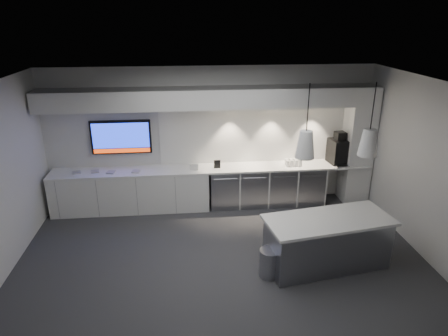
{
  "coord_description": "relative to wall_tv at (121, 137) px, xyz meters",
  "views": [
    {
      "loc": [
        -0.56,
        -5.79,
        3.95
      ],
      "look_at": [
        0.14,
        1.1,
        1.3
      ],
      "focal_mm": 32.0,
      "sensor_mm": 36.0,
      "label": 1
    }
  ],
  "objects": [
    {
      "name": "left_base_cabinets",
      "position": [
        0.15,
        -0.27,
        -1.13
      ],
      "size": [
        3.3,
        0.63,
        0.86
      ],
      "primitive_type": "cube",
      "color": "white",
      "rests_on": "floor"
    },
    {
      "name": "tray_c",
      "position": [
        -0.22,
        -0.35,
        -0.65
      ],
      "size": [
        0.19,
        0.19,
        0.02
      ],
      "primitive_type": "cube",
      "rotation": [
        0.0,
        0.0,
        -0.23
      ],
      "color": "#9F9F9F",
      "rests_on": "back_counter"
    },
    {
      "name": "tray_b",
      "position": [
        -0.55,
        -0.27,
        -0.65
      ],
      "size": [
        0.19,
        0.19,
        0.02
      ],
      "primitive_type": "cube",
      "rotation": [
        0.0,
        0.0,
        0.22
      ],
      "color": "#9F9F9F",
      "rests_on": "back_counter"
    },
    {
      "name": "fridge_unit_d",
      "position": [
        4.04,
        -0.27,
        -1.13
      ],
      "size": [
        0.6,
        0.61,
        0.85
      ],
      "primitive_type": "cube",
      "color": "gray",
      "rests_on": "floor"
    },
    {
      "name": "cup_cluster",
      "position": [
        3.66,
        -0.33,
        -0.59
      ],
      "size": [
        0.36,
        0.17,
        0.14
      ],
      "primitive_type": null,
      "color": "white",
      "rests_on": "back_counter"
    },
    {
      "name": "backsplash",
      "position": [
        3.1,
        0.03,
        -0.01
      ],
      "size": [
        4.6,
        0.03,
        1.3
      ],
      "primitive_type": "cube",
      "color": "white",
      "rests_on": "wall_back"
    },
    {
      "name": "column",
      "position": [
        5.1,
        -0.25,
        -0.26
      ],
      "size": [
        0.55,
        0.55,
        2.6
      ],
      "primitive_type": "cube",
      "color": "white",
      "rests_on": "floor"
    },
    {
      "name": "fridge_unit_b",
      "position": [
        2.78,
        -0.27,
        -1.13
      ],
      "size": [
        0.6,
        0.61,
        0.85
      ],
      "primitive_type": "cube",
      "color": "gray",
      "rests_on": "floor"
    },
    {
      "name": "soffit",
      "position": [
        1.9,
        -0.25,
        0.84
      ],
      "size": [
        6.9,
        0.6,
        0.4
      ],
      "primitive_type": "cube",
      "color": "white",
      "rests_on": "wall_back"
    },
    {
      "name": "bin",
      "position": [
        2.62,
        -2.91,
        -1.32
      ],
      "size": [
        0.39,
        0.39,
        0.47
      ],
      "primitive_type": "cylinder",
      "rotation": [
        0.0,
        0.0,
        -0.18
      ],
      "color": "gray",
      "rests_on": "floor"
    },
    {
      "name": "pendant_right",
      "position": [
        4.11,
        -2.71,
        0.59
      ],
      "size": [
        0.29,
        0.29,
        1.12
      ],
      "color": "white",
      "rests_on": "ceiling"
    },
    {
      "name": "wall_back",
      "position": [
        1.9,
        0.05,
        -0.06
      ],
      "size": [
        7.0,
        0.0,
        7.0
      ],
      "primitive_type": "plane",
      "rotation": [
        1.57,
        0.0,
        0.0
      ],
      "color": "silver",
      "rests_on": "floor"
    },
    {
      "name": "wall_front",
      "position": [
        1.9,
        -4.95,
        -0.06
      ],
      "size": [
        7.0,
        0.0,
        7.0
      ],
      "primitive_type": "plane",
      "rotation": [
        -1.57,
        0.0,
        0.0
      ],
      "color": "silver",
      "rests_on": "floor"
    },
    {
      "name": "floor",
      "position": [
        1.9,
        -2.45,
        -1.56
      ],
      "size": [
        7.0,
        7.0,
        0.0
      ],
      "primitive_type": "plane",
      "color": "#333336",
      "rests_on": "ground"
    },
    {
      "name": "coffee_machine",
      "position": [
        4.68,
        -0.25,
        -0.37
      ],
      "size": [
        0.44,
        0.6,
        0.71
      ],
      "rotation": [
        0.0,
        0.0,
        0.13
      ],
      "color": "black",
      "rests_on": "back_counter"
    },
    {
      "name": "wall_right",
      "position": [
        5.4,
        -2.45,
        -0.06
      ],
      "size": [
        0.0,
        7.0,
        7.0
      ],
      "primitive_type": "plane",
      "rotation": [
        1.57,
        0.0,
        -1.57
      ],
      "color": "silver",
      "rests_on": "floor"
    },
    {
      "name": "sign_black",
      "position": [
        2.0,
        -0.31,
        -0.57
      ],
      "size": [
        0.14,
        0.02,
        0.18
      ],
      "primitive_type": "cube",
      "rotation": [
        0.0,
        0.0,
        0.01
      ],
      "color": "black",
      "rests_on": "back_counter"
    },
    {
      "name": "pendant_left",
      "position": [
        3.12,
        -2.71,
        0.59
      ],
      "size": [
        0.29,
        0.29,
        1.12
      ],
      "color": "white",
      "rests_on": "ceiling"
    },
    {
      "name": "fridge_unit_c",
      "position": [
        3.41,
        -0.27,
        -1.13
      ],
      "size": [
        0.6,
        0.61,
        0.85
      ],
      "primitive_type": "cube",
      "color": "gray",
      "rests_on": "floor"
    },
    {
      "name": "fridge_unit_a",
      "position": [
        2.15,
        -0.27,
        -1.13
      ],
      "size": [
        0.6,
        0.61,
        0.85
      ],
      "primitive_type": "cube",
      "color": "gray",
      "rests_on": "floor"
    },
    {
      "name": "tray_d",
      "position": [
        0.3,
        -0.36,
        -0.65
      ],
      "size": [
        0.19,
        0.19,
        0.02
      ],
      "primitive_type": "cube",
      "rotation": [
        0.0,
        0.0,
        -0.17
      ],
      "color": "#9F9F9F",
      "rests_on": "back_counter"
    },
    {
      "name": "back_counter",
      "position": [
        1.9,
        -0.27,
        -0.68
      ],
      "size": [
        6.8,
        0.65,
        0.04
      ],
      "primitive_type": "cube",
      "color": "white",
      "rests_on": "left_base_cabinets"
    },
    {
      "name": "island",
      "position": [
        3.62,
        -2.71,
        -1.12
      ],
      "size": [
        2.18,
        1.2,
        0.87
      ],
      "rotation": [
        0.0,
        0.0,
        0.16
      ],
      "color": "gray",
      "rests_on": "floor"
    },
    {
      "name": "sign_white",
      "position": [
        1.51,
        -0.38,
        -0.59
      ],
      "size": [
        0.18,
        0.05,
        0.14
      ],
      "primitive_type": "cube",
      "rotation": [
        0.0,
        0.0,
        -0.17
      ],
      "color": "white",
      "rests_on": "back_counter"
    },
    {
      "name": "wall_tv",
      "position": [
        0.0,
        0.0,
        0.0
      ],
      "size": [
        1.25,
        0.07,
        0.72
      ],
      "color": "black",
      "rests_on": "wall_back"
    },
    {
      "name": "tray_a",
      "position": [
        -0.93,
        -0.29,
        -0.65
      ],
      "size": [
        0.2,
        0.2,
        0.02
      ],
      "primitive_type": "cube",
      "rotation": [
        0.0,
        0.0,
        0.3
      ],
      "color": "#9F9F9F",
      "rests_on": "back_counter"
    },
    {
      "name": "ceiling",
      "position": [
        1.9,
        -2.45,
        1.44
      ],
      "size": [
        7.0,
        7.0,
        0.0
      ],
      "primitive_type": "plane",
      "rotation": [
        3.14,
        0.0,
        0.0
      ],
      "color": "black",
      "rests_on": "wall_back"
    }
  ]
}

